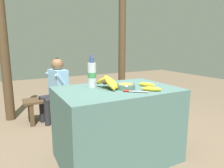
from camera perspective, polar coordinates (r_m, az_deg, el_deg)
name	(u,v)px	position (r m, az deg, el deg)	size (l,w,h in m)	color
ground_plane	(117,157)	(2.36, 1.39, -20.22)	(12.00, 12.00, 0.00)	#75604C
market_counter	(117,124)	(2.18, 1.44, -11.37)	(1.22, 0.83, 0.79)	#4C706B
banana_bunch_ripe	(108,82)	(2.04, -1.17, 0.69)	(0.20, 0.36, 0.16)	#4C381E
serving_bowl	(126,86)	(2.03, 3.95, -0.59)	(0.19, 0.19, 0.05)	#4C6B5B
water_bottle	(92,74)	(2.11, -5.75, 2.78)	(0.09, 0.09, 0.35)	silver
loose_banana_front	(151,89)	(1.97, 11.19, -1.38)	(0.17, 0.17, 0.05)	gold
loose_banana_side	(147,85)	(2.18, 9.90, -0.15)	(0.14, 0.18, 0.05)	gold
knife	(132,91)	(1.90, 5.75, -2.05)	(0.20, 0.17, 0.02)	#BCBCC1
wooden_bench	(79,98)	(3.53, -9.36, -3.87)	(1.80, 0.32, 0.38)	#4C3823
seated_vendor	(56,86)	(3.33, -15.74, -0.45)	(0.45, 0.42, 1.03)	#232328
banana_bunch_green	(107,88)	(3.69, -1.54, -1.14)	(0.19, 0.32, 0.14)	#4C381E
support_post_near	(3,41)	(3.62, -28.67, 10.75)	(0.15, 0.15, 2.58)	#4C3823
support_post_far	(122,42)	(4.21, 2.89, 11.90)	(0.15, 0.15, 2.58)	#4C3823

